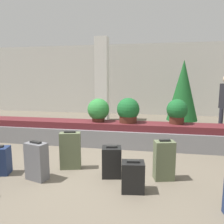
# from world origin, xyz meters

# --- Properties ---
(ground_plane) EXTENTS (18.00, 18.00, 0.00)m
(ground_plane) POSITION_xyz_m (0.00, 0.00, 0.00)
(ground_plane) COLOR #6B6051
(back_wall) EXTENTS (18.00, 0.06, 3.20)m
(back_wall) POSITION_xyz_m (0.00, 6.45, 1.60)
(back_wall) COLOR beige
(back_wall) RESTS_ON ground_plane
(carousel) EXTENTS (7.72, 0.73, 0.58)m
(carousel) POSITION_xyz_m (0.00, 1.48, 0.28)
(carousel) COLOR gray
(carousel) RESTS_ON ground_plane
(pillar) EXTENTS (0.48, 0.48, 3.20)m
(pillar) POSITION_xyz_m (-0.97, 4.61, 1.60)
(pillar) COLOR silver
(pillar) RESTS_ON ground_plane
(suitcase_0) EXTENTS (0.36, 0.33, 0.54)m
(suitcase_0) POSITION_xyz_m (0.32, -0.28, 0.26)
(suitcase_0) COLOR black
(suitcase_0) RESTS_ON ground_plane
(suitcase_3) EXTENTS (0.40, 0.29, 0.64)m
(suitcase_3) POSITION_xyz_m (-0.87, -0.61, 0.31)
(suitcase_3) COLOR slate
(suitcase_3) RESTS_ON ground_plane
(suitcase_5) EXTENTS (0.36, 0.29, 0.48)m
(suitcase_5) POSITION_xyz_m (0.71, -0.71, 0.23)
(suitcase_5) COLOR black
(suitcase_5) RESTS_ON ground_plane
(suitcase_6) EXTENTS (0.40, 0.25, 0.70)m
(suitcase_6) POSITION_xyz_m (-0.49, -0.09, 0.34)
(suitcase_6) COLOR #5B6647
(suitcase_6) RESTS_ON ground_plane
(suitcase_7) EXTENTS (0.36, 0.28, 0.67)m
(suitcase_7) POSITION_xyz_m (1.18, -0.23, 0.33)
(suitcase_7) COLOR #5B6647
(suitcase_7) RESTS_ON ground_plane
(potted_plant_0) EXTENTS (0.49, 0.49, 0.59)m
(potted_plant_0) POSITION_xyz_m (1.55, 1.57, 0.88)
(potted_plant_0) COLOR #4C2319
(potted_plant_0) RESTS_ON carousel
(potted_plant_1) EXTENTS (0.55, 0.55, 0.57)m
(potted_plant_1) POSITION_xyz_m (-0.35, 1.53, 0.86)
(potted_plant_1) COLOR #4C2319
(potted_plant_1) RESTS_ON carousel
(potted_plant_2) EXTENTS (0.55, 0.55, 0.60)m
(potted_plant_2) POSITION_xyz_m (0.40, 1.50, 0.87)
(potted_plant_2) COLOR #4C2319
(potted_plant_2) RESTS_ON carousel
(decorated_tree) EXTENTS (1.07, 1.07, 2.29)m
(decorated_tree) POSITION_xyz_m (2.02, 4.30, 1.23)
(decorated_tree) COLOR #4C331E
(decorated_tree) RESTS_ON ground_plane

